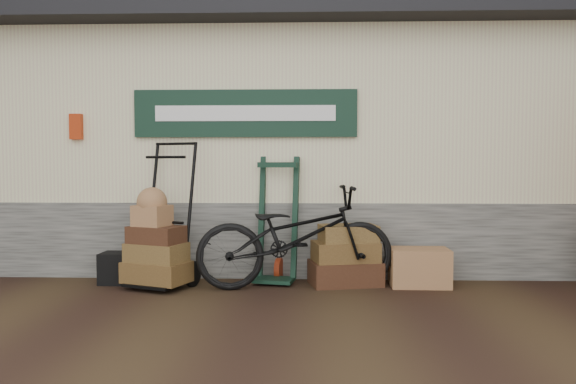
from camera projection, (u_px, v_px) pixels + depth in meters
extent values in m
plane|color=black|center=(265.00, 299.00, 5.66)|extent=(80.00, 80.00, 0.00)
cube|color=#4C4C47|center=(279.00, 225.00, 8.38)|extent=(14.00, 3.54, 0.90)
cube|color=beige|center=(279.00, 124.00, 8.30)|extent=(14.00, 3.50, 2.10)
cube|color=black|center=(278.00, 43.00, 8.09)|extent=(14.40, 4.10, 0.20)
cube|color=black|center=(245.00, 113.00, 6.54)|extent=(2.60, 0.06, 0.55)
cube|color=white|center=(245.00, 113.00, 6.50)|extent=(2.10, 0.01, 0.18)
cube|color=#AD2D0C|center=(77.00, 127.00, 6.61)|extent=(0.14, 0.10, 0.30)
cube|color=brown|center=(419.00, 267.00, 6.25)|extent=(0.65, 0.43, 0.42)
cube|color=black|center=(117.00, 268.00, 6.38)|extent=(0.37, 0.32, 0.35)
imported|color=black|center=(295.00, 232.00, 6.11)|extent=(1.04, 2.24, 1.25)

